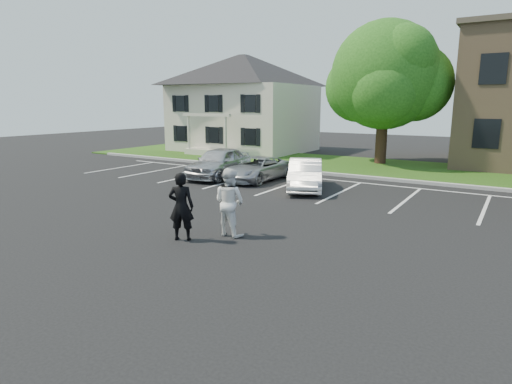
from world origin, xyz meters
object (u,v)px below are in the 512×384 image
Objects in this scene: house at (244,103)px; car_silver_west at (219,162)px; tree at (387,78)px; man_white_shirt at (229,202)px; man_black_suit at (181,207)px; car_white_sedan at (305,175)px; car_silver_minivan at (257,169)px.

car_silver_west is at bearing -62.14° from house.
tree is 4.41× the size of man_white_shirt.
man_black_suit is at bearing -65.30° from car_silver_west.
tree is 11.11m from car_white_sedan.
man_black_suit is (-0.43, -18.53, -4.38)m from tree.
car_white_sedan is at bearing -116.96° from man_black_suit.
tree is 1.90× the size of car_silver_west.
car_silver_minivan is at bearing 140.69° from car_white_sedan.
tree is 11.04m from car_silver_minivan.
house reaches higher than car_silver_west.
man_white_shirt is at bearing -57.52° from house.
house is 1.17× the size of tree.
man_white_shirt is at bearing -60.99° from car_silver_minivan.
man_black_suit is at bearing -68.48° from car_silver_minivan.
man_white_shirt is (0.46, -17.44, -4.35)m from tree.
man_white_shirt is 9.15m from car_silver_minivan.
tree is at bearing -10.09° from house.
house reaches higher than man_black_suit.
man_black_suit is 0.97× the size of man_white_shirt.
tree is at bearing 70.84° from car_silver_minivan.
house is 23.38m from man_white_shirt.
tree reaches higher than car_silver_west.
car_white_sedan is at bearing -12.35° from car_silver_minivan.
man_black_suit reaches higher than car_silver_west.
man_black_suit reaches higher than car_silver_minivan.
car_silver_minivan is (8.36, -11.41, -3.24)m from house.
man_black_suit is 0.46× the size of car_silver_minivan.
car_white_sedan is (-1.08, 7.38, -0.32)m from man_white_shirt.
tree is 19.04m from man_black_suit.
house is 13.52m from car_silver_west.
car_silver_west is at bearing -46.47° from man_white_shirt.
house is 2.43× the size of car_silver_minivan.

